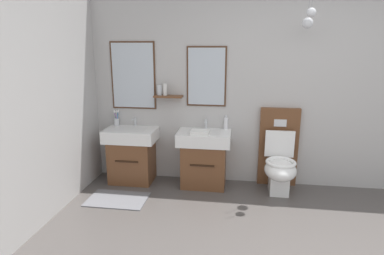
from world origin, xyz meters
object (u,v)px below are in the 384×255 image
at_px(vanity_sink_right, 204,157).
at_px(toothbrush_cup, 117,121).
at_px(folded_hand_towel, 200,132).
at_px(vanity_sink_left, 132,153).
at_px(toilet, 279,161).
at_px(soap_dispenser, 226,123).

bearing_deg(vanity_sink_right, toothbrush_cup, 172.91).
distance_m(toothbrush_cup, folded_hand_towel, 1.19).
relative_size(vanity_sink_left, folded_hand_towel, 3.22).
bearing_deg(toothbrush_cup, folded_hand_towel, -13.43).
xyz_separation_m(vanity_sink_left, toothbrush_cup, (-0.25, 0.15, 0.39)).
xyz_separation_m(vanity_sink_right, folded_hand_towel, (-0.04, -0.13, 0.35)).
distance_m(vanity_sink_right, toilet, 0.92).
bearing_deg(toilet, vanity_sink_right, 179.22).
bearing_deg(soap_dispenser, toilet, -14.40).
height_order(vanity_sink_right, folded_hand_towel, folded_hand_towel).
distance_m(vanity_sink_left, toothbrush_cup, 0.49).
relative_size(vanity_sink_left, toothbrush_cup, 3.42).
relative_size(toilet, folded_hand_towel, 4.55).
distance_m(toilet, soap_dispenser, 0.80).
bearing_deg(folded_hand_towel, toothbrush_cup, 166.57).
distance_m(toilet, folded_hand_towel, 1.03).
height_order(soap_dispenser, folded_hand_towel, soap_dispenser).
relative_size(toothbrush_cup, soap_dispenser, 1.13).
xyz_separation_m(toilet, folded_hand_towel, (-0.96, -0.11, 0.35)).
distance_m(vanity_sink_right, soap_dispenser, 0.51).
bearing_deg(vanity_sink_left, folded_hand_towel, -7.98).
distance_m(vanity_sink_right, toothbrush_cup, 1.27).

